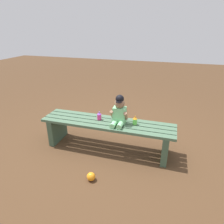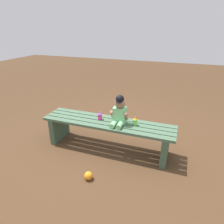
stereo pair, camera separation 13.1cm
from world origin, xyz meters
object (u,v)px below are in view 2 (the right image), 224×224
object	(u,v)px
park_bench	(108,130)
sippy_cup_right	(135,121)
toy_ball	(88,176)
sippy_cup_left	(100,116)
child_figure	(119,112)

from	to	relation	value
park_bench	sippy_cup_right	size ratio (longest dim) A/B	15.07
sippy_cup_right	toy_ball	size ratio (longest dim) A/B	1.24
park_bench	sippy_cup_right	world-z (taller)	sippy_cup_right
park_bench	sippy_cup_left	distance (m)	0.23
sippy_cup_right	toy_ball	bearing A→B (deg)	-116.68
sippy_cup_right	toy_ball	xyz separation A→B (m)	(-0.36, -0.72, -0.44)
sippy_cup_right	child_figure	bearing A→B (deg)	-171.92
toy_ball	park_bench	bearing A→B (deg)	91.90
child_figure	sippy_cup_right	bearing A→B (deg)	8.08
sippy_cup_left	toy_ball	world-z (taller)	sippy_cup_left
park_bench	sippy_cup_right	distance (m)	0.43
child_figure	sippy_cup_right	xyz separation A→B (m)	(0.21, 0.03, -0.12)
toy_ball	child_figure	bearing A→B (deg)	77.92
toy_ball	sippy_cup_right	bearing A→B (deg)	63.32
park_bench	child_figure	distance (m)	0.35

